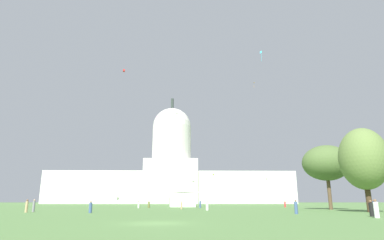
% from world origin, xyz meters
% --- Properties ---
extents(ground_plane, '(800.00, 800.00, 0.00)m').
position_xyz_m(ground_plane, '(0.00, 0.00, 0.00)').
color(ground_plane, '#567F42').
extents(capitol_building, '(149.03, 27.51, 67.50)m').
position_xyz_m(capitol_building, '(-5.03, 179.19, 17.89)').
color(capitol_building, silver).
rests_on(capitol_building, ground_plane).
extents(event_tent, '(7.53, 7.24, 6.27)m').
position_xyz_m(event_tent, '(1.81, 65.38, 3.22)').
color(event_tent, white).
rests_on(event_tent, ground_plane).
extents(tree_east_near, '(9.21, 9.94, 12.04)m').
position_xyz_m(tree_east_near, '(28.23, 22.17, 7.52)').
color(tree_east_near, '#42301E').
rests_on(tree_east_near, ground_plane).
extents(tree_east_far, '(11.30, 10.95, 11.99)m').
position_xyz_m(tree_east_far, '(29.37, 36.89, 8.60)').
color(tree_east_far, brown).
rests_on(tree_east_far, ground_plane).
extents(person_tan_mid_left, '(0.38, 0.38, 1.49)m').
position_xyz_m(person_tan_mid_left, '(1.69, 40.54, 0.69)').
color(person_tan_mid_left, tan).
rests_on(person_tan_mid_left, ground_plane).
extents(person_red_front_left, '(0.49, 0.49, 1.59)m').
position_xyz_m(person_red_front_left, '(27.83, 59.16, 0.71)').
color(person_red_front_left, red).
rests_on(person_red_front_left, ground_plane).
extents(person_denim_back_right, '(0.48, 0.48, 1.75)m').
position_xyz_m(person_denim_back_right, '(5.89, 50.70, 0.80)').
color(person_denim_back_right, '#3D5684').
rests_on(person_denim_back_right, ground_plane).
extents(person_white_deep_crowd, '(0.61, 0.61, 1.69)m').
position_xyz_m(person_white_deep_crowd, '(19.79, 6.52, 0.77)').
color(person_white_deep_crowd, silver).
rests_on(person_white_deep_crowd, ground_plane).
extents(person_navy_mid_right, '(0.51, 0.51, 1.68)m').
position_xyz_m(person_navy_mid_right, '(26.45, 18.09, 0.76)').
color(person_navy_mid_right, navy).
rests_on(person_navy_mid_right, ground_plane).
extents(person_tan_front_center, '(0.46, 0.46, 1.77)m').
position_xyz_m(person_tan_front_center, '(-19.66, 22.67, 0.83)').
color(person_tan_front_center, tan).
rests_on(person_tan_front_center, ground_plane).
extents(person_olive_lawn_far_left, '(0.66, 0.66, 1.57)m').
position_xyz_m(person_olive_lawn_far_left, '(-5.88, 53.03, 0.71)').
color(person_olive_lawn_far_left, olive).
rests_on(person_olive_lawn_far_left, ground_plane).
extents(person_black_front_right, '(0.59, 0.59, 1.61)m').
position_xyz_m(person_black_front_right, '(20.94, 9.27, 0.73)').
color(person_black_front_right, black).
rests_on(person_black_front_right, ground_plane).
extents(person_denim_mid_center, '(0.50, 0.50, 1.53)m').
position_xyz_m(person_denim_mid_center, '(-10.33, 20.57, 0.69)').
color(person_denim_mid_center, '#3D5684').
rests_on(person_denim_mid_center, ground_plane).
extents(person_white_near_tent, '(0.55, 0.55, 1.51)m').
position_xyz_m(person_white_near_tent, '(6.05, 32.12, 0.67)').
color(person_white_near_tent, silver).
rests_on(person_white_near_tent, ground_plane).
extents(person_grey_lawn_far_right, '(0.37, 0.37, 1.77)m').
position_xyz_m(person_grey_lawn_far_right, '(-19.71, 24.98, 0.83)').
color(person_grey_lawn_far_right, gray).
rests_on(person_grey_lawn_far_right, ground_plane).
extents(person_denim_aisle_center, '(0.51, 0.51, 1.67)m').
position_xyz_m(person_denim_aisle_center, '(15.61, 16.10, 0.76)').
color(person_denim_aisle_center, '#3D5684').
rests_on(person_denim_aisle_center, ground_plane).
extents(person_white_back_left, '(0.45, 0.45, 1.63)m').
position_xyz_m(person_white_back_left, '(-7.82, 49.88, 0.75)').
color(person_white_back_left, silver).
rests_on(person_white_back_left, ground_plane).
extents(kite_green_low, '(1.18, 1.29, 4.06)m').
position_xyz_m(kite_green_low, '(31.64, 134.71, 9.28)').
color(kite_green_low, green).
extents(kite_magenta_high, '(0.99, 1.18, 3.43)m').
position_xyz_m(kite_magenta_high, '(-12.36, 150.28, 46.82)').
color(kite_magenta_high, '#D1339E').
extents(kite_white_low, '(0.86, 1.23, 1.13)m').
position_xyz_m(kite_white_low, '(32.87, 99.09, 8.36)').
color(kite_white_low, white).
extents(kite_lime_low, '(0.96, 0.95, 0.95)m').
position_xyz_m(kite_lime_low, '(18.63, 149.75, 15.37)').
color(kite_lime_low, '#8CD133').
extents(kite_cyan_high, '(0.80, 0.66, 4.51)m').
position_xyz_m(kite_cyan_high, '(31.38, 87.00, 55.79)').
color(kite_cyan_high, '#33BCDB').
extents(kite_black_high, '(1.22, 1.03, 0.41)m').
position_xyz_m(kite_black_high, '(-1.19, 152.06, 50.01)').
color(kite_black_high, black).
extents(kite_blue_mid, '(1.50, 0.87, 0.26)m').
position_xyz_m(kite_blue_mid, '(5.79, 157.48, 19.07)').
color(kite_blue_mid, blue).
extents(kite_pink_low, '(1.09, 0.91, 1.44)m').
position_xyz_m(kite_pink_low, '(-39.51, 153.07, 15.56)').
color(kite_pink_low, pink).
extents(kite_orange_high, '(1.02, 1.10, 1.92)m').
position_xyz_m(kite_orange_high, '(35.60, 120.71, 56.29)').
color(kite_orange_high, orange).
extents(kite_red_high, '(0.90, 0.95, 0.94)m').
position_xyz_m(kite_red_high, '(-20.95, 92.00, 50.33)').
color(kite_red_high, red).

